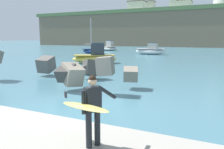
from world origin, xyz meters
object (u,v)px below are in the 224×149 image
Objects in this scene: surfer_with_board at (90,107)px; station_building_east at (179,6)px; station_building_west at (148,8)px; station_building_central at (137,7)px; boat_mid_centre at (109,48)px; boat_near_centre at (95,57)px; boat_near_right at (93,51)px; station_building_annex at (184,7)px; boat_near_left at (151,51)px.

station_building_east reaches higher than surfer_with_board.
station_building_west is (-25.49, 92.90, 14.23)m from surfer_with_board.
station_building_west is 13.11m from station_building_central.
station_building_east is (8.23, 44.26, 14.33)m from boat_mid_centre.
boat_near_centre is 16.48m from boat_near_right.
station_building_annex is at bearing 24.73° from station_building_central.
boat_mid_centre reaches higher than surfer_with_board.
surfer_with_board is 88.93m from station_building_annex.
boat_near_left is 0.88× the size of station_building_west.
boat_near_left is at bearing -85.99° from station_building_east.
station_building_annex reaches higher than boat_mid_centre.
surfer_with_board is at bearing -61.16° from boat_near_centre.
station_building_west is (-7.15, 60.68, 15.01)m from boat_near_right.
boat_near_left is (-7.85, 34.28, -0.58)m from surfer_with_board.
boat_mid_centre is at bearing -102.68° from station_building_annex.
station_building_annex is (-1.65, 53.11, 14.01)m from boat_near_left.
boat_near_right reaches higher than boat_near_left.
boat_near_centre is 1.09× the size of boat_mid_centre.
boat_near_centre is 0.86× the size of station_building_west.
boat_near_centre is at bearing -67.77° from boat_mid_centre.
surfer_with_board is 84.98m from station_building_central.
surfer_with_board is 0.31× the size of boat_near_right.
boat_near_left is 16.37m from boat_near_centre.
boat_near_centre is 65.31m from station_building_central.
boat_near_centre is 0.77× the size of station_building_east.
boat_mid_centre is 0.74× the size of station_building_central.
surfer_with_board is 88.07m from station_building_east.
boat_near_centre is 70.74m from station_building_annex.
boat_mid_centre is 0.71× the size of station_building_east.
surfer_with_board is at bearing -60.35° from boat_near_right.
boat_mid_centre is 0.79× the size of station_building_west.
boat_near_centre is (-2.09, -16.23, 0.04)m from boat_near_left.
boat_near_right is at bearing -99.11° from station_building_annex.
station_building_east is at bearing 79.47° from boat_mid_centre.
boat_near_right is at bearing -168.90° from boat_near_left.
station_building_east reaches higher than boat_near_left.
station_building_west is at bearing 154.51° from station_building_east.
station_building_east is at bearing 94.01° from boat_near_left.
station_building_west is at bearing 105.34° from surfer_with_board.
boat_near_right is at bearing -81.97° from boat_mid_centre.
boat_near_centre is at bearing 118.84° from surfer_with_board.
boat_near_left is 0.79× the size of station_building_east.
station_building_central reaches higher than boat_near_left.
station_building_west is 0.90× the size of station_building_east.
station_building_central is (-18.07, 45.55, 13.92)m from boat_near_left.
station_building_east is (-3.64, 51.95, 14.35)m from boat_near_left.
boat_near_right is 62.91m from station_building_west.
boat_near_centre is at bearing -78.27° from station_building_west.
boat_near_right is (-10.49, -2.06, -0.19)m from boat_near_left.
station_building_east is at bearing -149.80° from station_building_annex.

